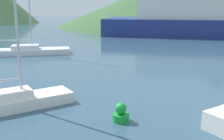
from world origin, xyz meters
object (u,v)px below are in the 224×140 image
Objects in this scene: sailboat_outer at (26,50)px; buoy_marker at (121,114)px; ferry_distant at (221,19)px; sailboat_inner at (13,100)px.

buoy_marker is (10.30, -15.50, -0.08)m from sailboat_outer.
sailboat_outer is 13.92× the size of buoy_marker.
sailboat_outer is 18.61m from buoy_marker.
sailboat_outer reaches higher than buoy_marker.
ferry_distant reaches higher than buoy_marker.
ferry_distant is (24.00, 18.85, 2.30)m from sailboat_outer.
sailboat_outer reaches higher than ferry_distant.
sailboat_outer reaches higher than sailboat_inner.
sailboat_inner is 15.38m from sailboat_outer.
sailboat_outer is (-5.15, 14.49, -0.04)m from sailboat_inner.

